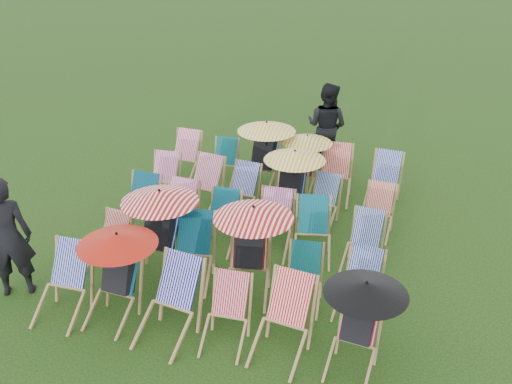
% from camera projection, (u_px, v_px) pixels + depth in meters
% --- Properties ---
extents(ground, '(100.00, 100.00, 0.00)m').
position_uv_depth(ground, '(243.00, 249.00, 9.53)').
color(ground, black).
rests_on(ground, ground).
extents(deckchair_0, '(0.65, 0.90, 0.97)m').
position_uv_depth(deckchair_0, '(62.00, 284.00, 7.81)').
color(deckchair_0, '#A27D4B').
rests_on(deckchair_0, ground).
extents(deckchair_1, '(1.08, 1.14, 1.28)m').
position_uv_depth(deckchair_1, '(114.00, 275.00, 7.68)').
color(deckchair_1, '#A27D4B').
rests_on(deckchair_1, ground).
extents(deckchair_2, '(0.84, 1.05, 1.03)m').
position_uv_depth(deckchair_2, '(168.00, 304.00, 7.39)').
color(deckchair_2, '#A27D4B').
rests_on(deckchair_2, ground).
extents(deckchair_3, '(0.58, 0.81, 0.86)m').
position_uv_depth(deckchair_3, '(226.00, 315.00, 7.31)').
color(deckchair_3, '#A27D4B').
rests_on(deckchair_3, ground).
extents(deckchair_4, '(0.79, 1.00, 0.99)m').
position_uv_depth(deckchair_4, '(283.00, 321.00, 7.10)').
color(deckchair_4, '#A27D4B').
rests_on(deckchair_4, ground).
extents(deckchair_5, '(1.01, 1.07, 1.20)m').
position_uv_depth(deckchair_5, '(358.00, 325.00, 6.83)').
color(deckchair_5, '#A27D4B').
rests_on(deckchair_5, ground).
extents(deckchair_6, '(0.66, 0.84, 0.84)m').
position_uv_depth(deckchair_6, '(108.00, 244.00, 8.88)').
color(deckchair_6, '#A27D4B').
rests_on(deckchair_6, ground).
extents(deckchair_7, '(1.17, 1.23, 1.38)m').
position_uv_depth(deckchair_7, '(156.00, 232.00, 8.61)').
color(deckchair_7, '#A27D4B').
rests_on(deckchair_7, ground).
extents(deckchair_8, '(0.76, 0.98, 0.99)m').
position_uv_depth(deckchair_8, '(191.00, 252.00, 8.54)').
color(deckchair_8, '#A27D4B').
rests_on(deckchair_8, ground).
extents(deckchair_9, '(1.15, 1.24, 1.37)m').
position_uv_depth(deckchair_9, '(250.00, 250.00, 8.16)').
color(deckchair_9, '#A27D4B').
rests_on(deckchair_9, ground).
extents(deckchair_10, '(0.60, 0.79, 0.82)m').
position_uv_depth(deckchair_10, '(303.00, 279.00, 8.06)').
color(deckchair_10, '#A27D4B').
rests_on(deckchair_10, ground).
extents(deckchair_11, '(0.69, 0.87, 0.86)m').
position_uv_depth(deckchair_11, '(359.00, 286.00, 7.88)').
color(deckchair_11, '#A27D4B').
rests_on(deckchair_11, ground).
extents(deckchair_12, '(0.67, 0.90, 0.94)m').
position_uv_depth(deckchair_12, '(138.00, 206.00, 9.89)').
color(deckchair_12, '#A27D4B').
rests_on(deckchair_12, ground).
extents(deckchair_13, '(0.69, 0.92, 0.95)m').
position_uv_depth(deckchair_13, '(176.00, 213.00, 9.65)').
color(deckchair_13, '#A27D4B').
rests_on(deckchair_13, ground).
extents(deckchair_14, '(0.62, 0.84, 0.89)m').
position_uv_depth(deckchair_14, '(220.00, 222.00, 9.46)').
color(deckchair_14, '#A27D4B').
rests_on(deckchair_14, ground).
extents(deckchair_15, '(0.63, 0.88, 0.95)m').
position_uv_depth(deckchair_15, '(273.00, 224.00, 9.32)').
color(deckchair_15, '#A27D4B').
rests_on(deckchair_15, ground).
extents(deckchair_16, '(0.75, 0.95, 0.93)m').
position_uv_depth(deckchair_16, '(313.00, 232.00, 9.13)').
color(deckchair_16, '#A27D4B').
rests_on(deckchair_16, ground).
extents(deckchair_17, '(0.68, 0.86, 0.86)m').
position_uv_depth(deckchair_17, '(363.00, 243.00, 8.89)').
color(deckchair_17, '#A27D4B').
rests_on(deckchair_17, ground).
extents(deckchair_18, '(0.62, 0.85, 0.90)m').
position_uv_depth(deckchair_18, '(162.00, 180.00, 10.88)').
color(deckchair_18, '#A27D4B').
rests_on(deckchair_18, ground).
extents(deckchair_19, '(0.79, 1.00, 0.98)m').
position_uv_depth(deckchair_19, '(201.00, 186.00, 10.55)').
color(deckchair_19, '#A27D4B').
rests_on(deckchair_19, ground).
extents(deckchair_20, '(0.71, 0.90, 0.90)m').
position_uv_depth(deckchair_20, '(240.00, 191.00, 10.46)').
color(deckchair_20, '#A27D4B').
rests_on(deckchair_20, ground).
extents(deckchair_21, '(1.10, 1.14, 1.30)m').
position_uv_depth(deckchair_21, '(290.00, 185.00, 10.17)').
color(deckchair_21, '#A27D4B').
rests_on(deckchair_21, ground).
extents(deckchair_22, '(0.66, 0.84, 0.83)m').
position_uv_depth(deckchair_22, '(322.00, 202.00, 10.16)').
color(deckchair_22, '#A27D4B').
rests_on(deckchair_22, ground).
extents(deckchair_23, '(0.62, 0.81, 0.83)m').
position_uv_depth(deckchair_23, '(377.00, 212.00, 9.83)').
color(deckchair_23, '#A27D4B').
rests_on(deckchair_23, ground).
extents(deckchair_24, '(0.70, 0.93, 0.96)m').
position_uv_depth(deckchair_24, '(182.00, 157.00, 11.81)').
color(deckchair_24, '#A27D4B').
rests_on(deckchair_24, ground).
extents(deckchair_25, '(0.58, 0.80, 0.85)m').
position_uv_depth(deckchair_25, '(223.00, 162.00, 11.71)').
color(deckchair_25, '#A27D4B').
rests_on(deckchair_25, ground).
extents(deckchair_26, '(1.15, 1.22, 1.37)m').
position_uv_depth(deckchair_26, '(262.00, 154.00, 11.32)').
color(deckchair_26, '#A27D4B').
rests_on(deckchair_26, ground).
extents(deckchair_27, '(0.98, 1.04, 1.17)m').
position_uv_depth(deckchair_27, '(303.00, 163.00, 11.21)').
color(deckchair_27, '#A27D4B').
rests_on(deckchair_27, ground).
extents(deckchair_28, '(0.70, 0.95, 1.00)m').
position_uv_depth(deckchair_28, '(335.00, 175.00, 10.99)').
color(deckchair_28, '#A27D4B').
rests_on(deckchair_28, ground).
extents(deckchair_29, '(0.71, 0.91, 0.93)m').
position_uv_depth(deckchair_29, '(384.00, 180.00, 10.86)').
color(deckchair_29, '#A27D4B').
rests_on(deckchair_29, ground).
extents(person_left, '(0.82, 0.73, 1.88)m').
position_uv_depth(person_left, '(7.00, 237.00, 8.05)').
color(person_left, black).
rests_on(person_left, ground).
extents(person_rear, '(1.09, 0.96, 1.88)m').
position_uv_depth(person_rear, '(327.00, 126.00, 12.14)').
color(person_rear, black).
rests_on(person_rear, ground).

